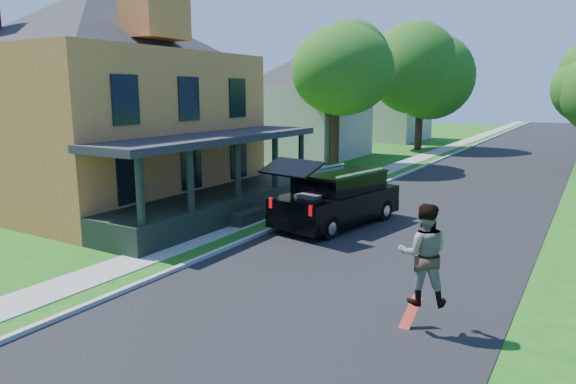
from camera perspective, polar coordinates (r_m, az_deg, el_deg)
The scene contains 13 objects.
ground at distance 11.06m, azimuth 0.27°, elevation -13.79°, with size 140.00×140.00×0.00m, color #1A5911.
street at distance 29.45m, azimuth 20.68°, elevation 1.26°, with size 8.00×120.00×0.02m, color black.
curb at distance 30.42m, azimuth 13.18°, elevation 1.98°, with size 0.15×120.00×0.12m, color #9E9E99.
sidewalk at distance 30.92m, azimuth 10.45°, elevation 2.23°, with size 1.30×120.00×0.03m, color gray.
front_walk at distance 21.21m, azimuth -13.58°, elevation -1.92°, with size 6.50×1.20×0.03m, color gray.
main_house at distance 23.15m, azimuth -20.10°, elevation 11.08°, with size 15.56×15.56×10.10m.
neighbor_house_mid at distance 37.57m, azimuth 1.41°, elevation 10.36°, with size 12.78×12.78×8.30m.
neighbor_house_far at distance 52.07m, azimuth 10.33°, elevation 10.38°, with size 12.78×12.78×8.30m.
black_suv at distance 18.13m, azimuth 5.44°, elevation -0.69°, with size 2.98×5.74×2.55m.
skateboarder at distance 10.24m, azimuth 14.82°, elevation -6.68°, with size 1.18×1.06×1.99m.
skateboard at distance 10.81m, azimuth 13.39°, elevation -13.24°, with size 0.40×0.42×0.76m.
tree_left_mid at distance 32.52m, azimuth 5.26°, elevation 13.90°, with size 6.19×6.07×9.55m.
tree_left_far at distance 43.45m, azimuth 14.59°, elevation 13.13°, with size 7.57×7.66×10.07m.
Camera 1 is at (5.15, -8.62, 4.65)m, focal length 32.00 mm.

